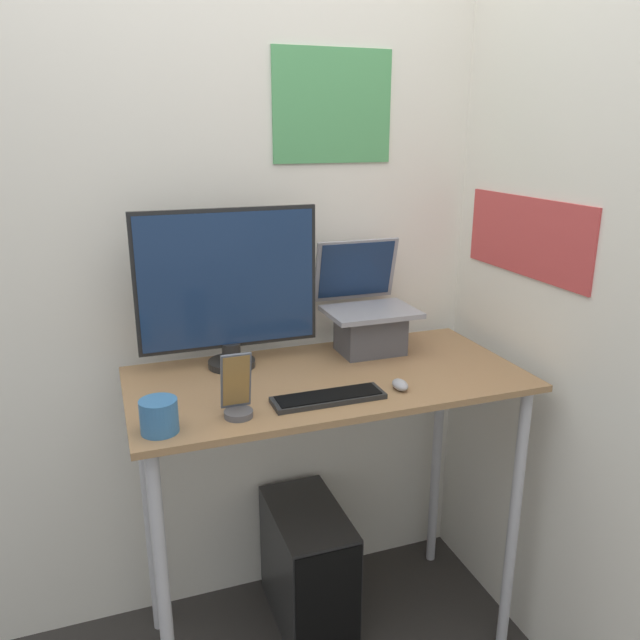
# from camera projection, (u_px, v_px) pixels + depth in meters

# --- Properties ---
(wall_back) EXTENTS (6.00, 0.06, 2.60)m
(wall_back) POSITION_uv_depth(u_px,v_px,m) (290.00, 249.00, 2.13)
(wall_back) COLOR silver
(wall_back) RESTS_ON ground_plane
(wall_side_right) EXTENTS (0.06, 6.00, 2.60)m
(wall_side_right) POSITION_uv_depth(u_px,v_px,m) (590.00, 275.00, 1.75)
(wall_side_right) COLOR silver
(wall_side_right) RESTS_ON ground_plane
(desk) EXTENTS (1.19, 0.58, 0.98)m
(desk) POSITION_uv_depth(u_px,v_px,m) (328.00, 417.00, 1.93)
(desk) COLOR #936D47
(desk) RESTS_ON ground_plane
(laptop) EXTENTS (0.29, 0.27, 0.36)m
(laptop) POSITION_uv_depth(u_px,v_px,m) (368.00, 321.00, 2.08)
(laptop) COLOR #4C4C51
(laptop) RESTS_ON desk
(monitor) EXTENTS (0.56, 0.15, 0.50)m
(monitor) POSITION_uv_depth(u_px,v_px,m) (228.00, 289.00, 1.89)
(monitor) COLOR black
(monitor) RESTS_ON desk
(keyboard) EXTENTS (0.32, 0.09, 0.02)m
(keyboard) POSITION_uv_depth(u_px,v_px,m) (328.00, 397.00, 1.72)
(keyboard) COLOR black
(keyboard) RESTS_ON desk
(mouse) EXTENTS (0.04, 0.07, 0.03)m
(mouse) POSITION_uv_depth(u_px,v_px,m) (400.00, 385.00, 1.79)
(mouse) COLOR #99999E
(mouse) RESTS_ON desk
(cell_phone) EXTENTS (0.08, 0.08, 0.17)m
(cell_phone) POSITION_uv_depth(u_px,v_px,m) (237.00, 395.00, 1.61)
(cell_phone) COLOR #4C4C51
(cell_phone) RESTS_ON desk
(computer_tower) EXTENTS (0.24, 0.43, 0.44)m
(computer_tower) POSITION_uv_depth(u_px,v_px,m) (308.00, 566.00, 2.20)
(computer_tower) COLOR black
(computer_tower) RESTS_ON ground_plane
(mug) EXTENTS (0.09, 0.09, 0.09)m
(mug) POSITION_uv_depth(u_px,v_px,m) (159.00, 416.00, 1.53)
(mug) COLOR #336699
(mug) RESTS_ON desk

